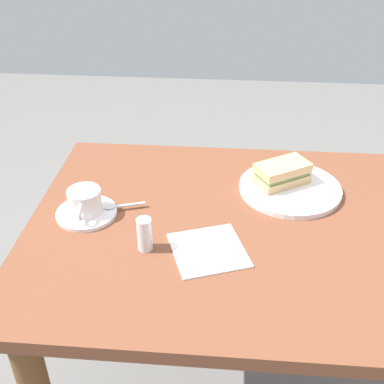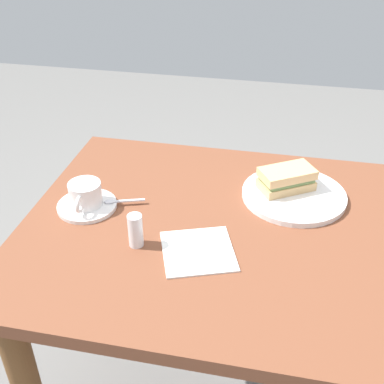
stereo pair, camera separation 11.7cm
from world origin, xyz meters
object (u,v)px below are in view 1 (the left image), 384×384
(coffee_saucer, at_px, (87,213))
(salt_shaker, at_px, (145,234))
(napkin, at_px, (208,250))
(coffee_cup, at_px, (85,201))
(dining_table, at_px, (252,269))
(sandwich_plate, at_px, (290,188))
(spoon, at_px, (118,206))
(sandwich_front, at_px, (282,173))

(coffee_saucer, xyz_separation_m, salt_shaker, (0.16, -0.11, 0.03))
(napkin, xyz_separation_m, salt_shaker, (-0.14, -0.00, 0.04))
(coffee_saucer, relative_size, napkin, 0.95)
(coffee_cup, bearing_deg, salt_shaker, -34.70)
(dining_table, relative_size, coffee_cup, 10.09)
(sandwich_plate, distance_m, napkin, 0.32)
(spoon, bearing_deg, sandwich_front, 19.18)
(napkin, distance_m, salt_shaker, 0.14)
(spoon, height_order, napkin, spoon)
(dining_table, xyz_separation_m, coffee_cup, (-0.40, 0.01, 0.17))
(coffee_saucer, xyz_separation_m, spoon, (0.07, 0.02, 0.01))
(dining_table, height_order, salt_shaker, salt_shaker)
(salt_shaker, bearing_deg, sandwich_plate, 37.89)
(sandwich_front, bearing_deg, sandwich_plate, -35.30)
(sandwich_plate, xyz_separation_m, salt_shaker, (-0.33, -0.26, 0.03))
(sandwich_plate, height_order, coffee_cup, coffee_cup)
(dining_table, height_order, sandwich_plate, sandwich_plate)
(coffee_saucer, bearing_deg, napkin, -20.25)
(dining_table, bearing_deg, spoon, 174.56)
(sandwich_front, xyz_separation_m, coffee_cup, (-0.47, -0.16, -0.00))
(sandwich_front, relative_size, coffee_cup, 1.46)
(dining_table, relative_size, salt_shaker, 13.67)
(coffee_cup, xyz_separation_m, salt_shaker, (0.16, -0.11, -0.00))
(sandwich_front, distance_m, coffee_cup, 0.49)
(sandwich_plate, xyz_separation_m, napkin, (-0.19, -0.25, -0.01))
(dining_table, bearing_deg, salt_shaker, -156.64)
(sandwich_front, height_order, coffee_cup, same)
(coffee_cup, distance_m, salt_shaker, 0.19)
(coffee_cup, relative_size, napkin, 0.70)
(sandwich_front, distance_m, coffee_saucer, 0.49)
(sandwich_plate, relative_size, sandwich_front, 1.69)
(dining_table, height_order, napkin, napkin)
(coffee_cup, xyz_separation_m, spoon, (0.07, 0.02, -0.03))
(spoon, xyz_separation_m, salt_shaker, (0.09, -0.13, 0.03))
(dining_table, distance_m, coffee_cup, 0.43)
(sandwich_front, bearing_deg, coffee_cup, -160.78)
(spoon, relative_size, napkin, 0.65)
(coffee_saucer, distance_m, napkin, 0.31)
(coffee_cup, bearing_deg, coffee_saucer, 94.49)
(dining_table, bearing_deg, coffee_saucer, 178.81)
(coffee_saucer, bearing_deg, dining_table, -1.19)
(dining_table, xyz_separation_m, coffee_saucer, (-0.40, 0.01, 0.14))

